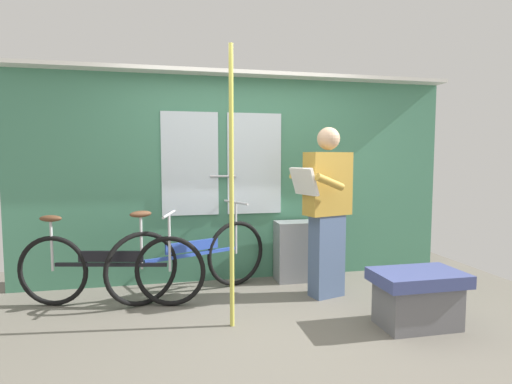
{
  "coord_description": "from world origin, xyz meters",
  "views": [
    {
      "loc": [
        -0.76,
        -3.08,
        1.34
      ],
      "look_at": [
        0.02,
        0.58,
        1.03
      ],
      "focal_mm": 28.13,
      "sensor_mm": 36.0,
      "label": 1
    }
  ],
  "objects_px": {
    "bicycle_leaning_behind": "(110,268)",
    "handrail_pole": "(232,189)",
    "trash_bin_by_wall": "(295,251)",
    "passenger_reading_newspaper": "(327,208)",
    "bench_seat_corner": "(417,297)",
    "bicycle_near_door": "(192,258)"
  },
  "relations": [
    {
      "from": "bicycle_near_door",
      "to": "bench_seat_corner",
      "type": "distance_m",
      "value": 2.06
    },
    {
      "from": "bicycle_leaning_behind",
      "to": "trash_bin_by_wall",
      "type": "relative_size",
      "value": 2.58
    },
    {
      "from": "bicycle_near_door",
      "to": "trash_bin_by_wall",
      "type": "relative_size",
      "value": 2.42
    },
    {
      "from": "bicycle_leaning_behind",
      "to": "trash_bin_by_wall",
      "type": "height_order",
      "value": "bicycle_leaning_behind"
    },
    {
      "from": "passenger_reading_newspaper",
      "to": "trash_bin_by_wall",
      "type": "height_order",
      "value": "passenger_reading_newspaper"
    },
    {
      "from": "passenger_reading_newspaper",
      "to": "trash_bin_by_wall",
      "type": "distance_m",
      "value": 0.79
    },
    {
      "from": "trash_bin_by_wall",
      "to": "handrail_pole",
      "type": "distance_m",
      "value": 1.57
    },
    {
      "from": "trash_bin_by_wall",
      "to": "bicycle_near_door",
      "type": "bearing_deg",
      "value": -167.56
    },
    {
      "from": "handrail_pole",
      "to": "bench_seat_corner",
      "type": "xyz_separation_m",
      "value": [
        1.45,
        -0.32,
        -0.87
      ]
    },
    {
      "from": "handrail_pole",
      "to": "bench_seat_corner",
      "type": "bearing_deg",
      "value": -12.47
    },
    {
      "from": "bicycle_near_door",
      "to": "passenger_reading_newspaper",
      "type": "distance_m",
      "value": 1.4
    },
    {
      "from": "handrail_pole",
      "to": "bench_seat_corner",
      "type": "height_order",
      "value": "handrail_pole"
    },
    {
      "from": "passenger_reading_newspaper",
      "to": "trash_bin_by_wall",
      "type": "relative_size",
      "value": 2.51
    },
    {
      "from": "bicycle_leaning_behind",
      "to": "passenger_reading_newspaper",
      "type": "distance_m",
      "value": 2.09
    },
    {
      "from": "trash_bin_by_wall",
      "to": "bench_seat_corner",
      "type": "bearing_deg",
      "value": -66.96
    },
    {
      "from": "bicycle_leaning_behind",
      "to": "trash_bin_by_wall",
      "type": "distance_m",
      "value": 1.92
    },
    {
      "from": "bicycle_near_door",
      "to": "passenger_reading_newspaper",
      "type": "xyz_separation_m",
      "value": [
        1.28,
        -0.3,
        0.5
      ]
    },
    {
      "from": "bicycle_leaning_behind",
      "to": "passenger_reading_newspaper",
      "type": "xyz_separation_m",
      "value": [
        2.02,
        -0.16,
        0.52
      ]
    },
    {
      "from": "handrail_pole",
      "to": "bench_seat_corner",
      "type": "relative_size",
      "value": 3.17
    },
    {
      "from": "bicycle_leaning_behind",
      "to": "handrail_pole",
      "type": "height_order",
      "value": "handrail_pole"
    },
    {
      "from": "bicycle_near_door",
      "to": "bench_seat_corner",
      "type": "height_order",
      "value": "bicycle_near_door"
    },
    {
      "from": "passenger_reading_newspaper",
      "to": "handrail_pole",
      "type": "height_order",
      "value": "handrail_pole"
    }
  ]
}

